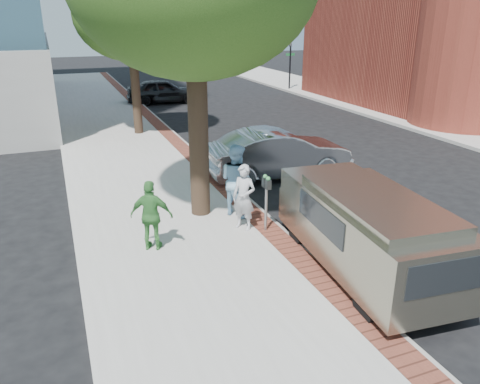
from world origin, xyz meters
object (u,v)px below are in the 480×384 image
parking_meter (266,192)px  person_gray (244,197)px  sedan_silver (278,154)px  person_green (152,216)px  van (361,226)px  person_officer (236,180)px  bg_car (163,91)px

parking_meter → person_gray: (-0.47, 0.33, -0.21)m
person_gray → sedan_silver: 4.73m
parking_meter → person_green: bearing=178.6°
person_green → van: (4.08, -2.31, 0.04)m
person_gray → van: van is taller
person_officer → bg_car: bearing=-31.3°
sedan_silver → bg_car: bearing=3.2°
person_green → van: van is taller
sedan_silver → parking_meter: bearing=152.1°
parking_meter → person_officer: 1.31m
parking_meter → bg_car: (1.94, 19.98, -0.44)m
bg_car → sedan_silver: bearing=-174.7°
person_officer → bg_car: size_ratio=0.44×
parking_meter → person_gray: person_gray is taller
parking_meter → person_officer: bearing=103.6°
parking_meter → van: van is taller
person_officer → person_green: (-2.54, -1.20, -0.15)m
bg_car → person_green: bearing=170.3°
person_green → bg_car: bearing=-77.9°
parking_meter → person_gray: bearing=145.1°
person_green → parking_meter: bearing=-155.8°
van → person_green: bearing=155.6°
parking_meter → person_gray: 0.61m
person_gray → person_green: bearing=-122.9°
parking_meter → bg_car: size_ratio=0.33×
person_gray → sedan_silver: bearing=104.5°
person_officer → van: 3.83m
person_green → person_officer: bearing=-129.2°
sedan_silver → person_gray: bearing=145.2°
person_green → bg_car: 20.48m
parking_meter → sedan_silver: size_ratio=0.29×
bg_car → person_gray: bearing=176.9°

